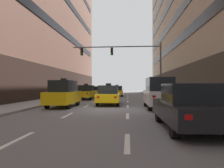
% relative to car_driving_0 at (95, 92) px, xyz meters
% --- Properties ---
extents(ground_plane, '(120.00, 120.00, 0.00)m').
position_rel_car_driving_0_xyz_m(ground_plane, '(3.19, -15.61, -0.77)').
color(ground_plane, slate).
extents(sidewalk_left, '(3.27, 80.00, 0.14)m').
position_rel_car_driving_0_xyz_m(sidewalk_left, '(-3.41, -15.61, -0.70)').
color(sidewalk_left, gray).
rests_on(sidewalk_left, ground).
extents(sidewalk_right, '(3.27, 80.00, 0.14)m').
position_rel_car_driving_0_xyz_m(sidewalk_right, '(9.80, -15.61, -0.70)').
color(sidewalk_right, gray).
rests_on(sidewalk_right, ground).
extents(lane_stripe_l1_s2, '(0.16, 2.00, 0.01)m').
position_rel_car_driving_0_xyz_m(lane_stripe_l1_s2, '(1.54, -23.61, -0.76)').
color(lane_stripe_l1_s2, silver).
rests_on(lane_stripe_l1_s2, ground).
extents(lane_stripe_l1_s3, '(0.16, 2.00, 0.01)m').
position_rel_car_driving_0_xyz_m(lane_stripe_l1_s3, '(1.54, -18.61, -0.76)').
color(lane_stripe_l1_s3, silver).
rests_on(lane_stripe_l1_s3, ground).
extents(lane_stripe_l1_s4, '(0.16, 2.00, 0.01)m').
position_rel_car_driving_0_xyz_m(lane_stripe_l1_s4, '(1.54, -13.61, -0.76)').
color(lane_stripe_l1_s4, silver).
rests_on(lane_stripe_l1_s4, ground).
extents(lane_stripe_l1_s5, '(0.16, 2.00, 0.01)m').
position_rel_car_driving_0_xyz_m(lane_stripe_l1_s5, '(1.54, -8.61, -0.76)').
color(lane_stripe_l1_s5, silver).
rests_on(lane_stripe_l1_s5, ground).
extents(lane_stripe_l1_s6, '(0.16, 2.00, 0.01)m').
position_rel_car_driving_0_xyz_m(lane_stripe_l1_s6, '(1.54, -3.61, -0.76)').
color(lane_stripe_l1_s6, silver).
rests_on(lane_stripe_l1_s6, ground).
extents(lane_stripe_l1_s7, '(0.16, 2.00, 0.01)m').
position_rel_car_driving_0_xyz_m(lane_stripe_l1_s7, '(1.54, 1.39, -0.76)').
color(lane_stripe_l1_s7, silver).
rests_on(lane_stripe_l1_s7, ground).
extents(lane_stripe_l1_s8, '(0.16, 2.00, 0.01)m').
position_rel_car_driving_0_xyz_m(lane_stripe_l1_s8, '(1.54, 6.39, -0.76)').
color(lane_stripe_l1_s8, silver).
rests_on(lane_stripe_l1_s8, ground).
extents(lane_stripe_l1_s9, '(0.16, 2.00, 0.01)m').
position_rel_car_driving_0_xyz_m(lane_stripe_l1_s9, '(1.54, 11.39, -0.76)').
color(lane_stripe_l1_s9, silver).
rests_on(lane_stripe_l1_s9, ground).
extents(lane_stripe_l1_s10, '(0.16, 2.00, 0.01)m').
position_rel_car_driving_0_xyz_m(lane_stripe_l1_s10, '(1.54, 16.39, -0.76)').
color(lane_stripe_l1_s10, silver).
rests_on(lane_stripe_l1_s10, ground).
extents(lane_stripe_l2_s2, '(0.16, 2.00, 0.01)m').
position_rel_car_driving_0_xyz_m(lane_stripe_l2_s2, '(4.85, -23.61, -0.76)').
color(lane_stripe_l2_s2, silver).
rests_on(lane_stripe_l2_s2, ground).
extents(lane_stripe_l2_s3, '(0.16, 2.00, 0.01)m').
position_rel_car_driving_0_xyz_m(lane_stripe_l2_s3, '(4.85, -18.61, -0.76)').
color(lane_stripe_l2_s3, silver).
rests_on(lane_stripe_l2_s3, ground).
extents(lane_stripe_l2_s4, '(0.16, 2.00, 0.01)m').
position_rel_car_driving_0_xyz_m(lane_stripe_l2_s4, '(4.85, -13.61, -0.76)').
color(lane_stripe_l2_s4, silver).
rests_on(lane_stripe_l2_s4, ground).
extents(lane_stripe_l2_s5, '(0.16, 2.00, 0.01)m').
position_rel_car_driving_0_xyz_m(lane_stripe_l2_s5, '(4.85, -8.61, -0.76)').
color(lane_stripe_l2_s5, silver).
rests_on(lane_stripe_l2_s5, ground).
extents(lane_stripe_l2_s6, '(0.16, 2.00, 0.01)m').
position_rel_car_driving_0_xyz_m(lane_stripe_l2_s6, '(4.85, -3.61, -0.76)').
color(lane_stripe_l2_s6, silver).
rests_on(lane_stripe_l2_s6, ground).
extents(lane_stripe_l2_s7, '(0.16, 2.00, 0.01)m').
position_rel_car_driving_0_xyz_m(lane_stripe_l2_s7, '(4.85, 1.39, -0.76)').
color(lane_stripe_l2_s7, silver).
rests_on(lane_stripe_l2_s7, ground).
extents(lane_stripe_l2_s8, '(0.16, 2.00, 0.01)m').
position_rel_car_driving_0_xyz_m(lane_stripe_l2_s8, '(4.85, 6.39, -0.76)').
color(lane_stripe_l2_s8, silver).
rests_on(lane_stripe_l2_s8, ground).
extents(lane_stripe_l2_s9, '(0.16, 2.00, 0.01)m').
position_rel_car_driving_0_xyz_m(lane_stripe_l2_s9, '(4.85, 11.39, -0.76)').
color(lane_stripe_l2_s9, silver).
rests_on(lane_stripe_l2_s9, ground).
extents(lane_stripe_l2_s10, '(0.16, 2.00, 0.01)m').
position_rel_car_driving_0_xyz_m(lane_stripe_l2_s10, '(4.85, 16.39, -0.76)').
color(lane_stripe_l2_s10, silver).
rests_on(lane_stripe_l2_s10, ground).
extents(car_driving_0, '(1.94, 4.23, 1.56)m').
position_rel_car_driving_0_xyz_m(car_driving_0, '(0.00, 0.00, 0.00)').
color(car_driving_0, black).
rests_on(car_driving_0, ground).
extents(taxi_driving_1, '(1.92, 4.37, 1.80)m').
position_rel_car_driving_0_xyz_m(taxi_driving_1, '(3.17, 1.82, 0.04)').
color(taxi_driving_1, black).
rests_on(taxi_driving_1, ground).
extents(taxi_driving_2, '(2.06, 4.60, 1.89)m').
position_rel_car_driving_0_xyz_m(taxi_driving_2, '(-0.14, -5.77, 0.07)').
color(taxi_driving_2, black).
rests_on(taxi_driving_2, ground).
extents(taxi_driving_3, '(1.81, 4.23, 2.21)m').
position_rel_car_driving_0_xyz_m(taxi_driving_3, '(-0.09, -14.36, 0.25)').
color(taxi_driving_3, black).
rests_on(taxi_driving_3, ground).
extents(taxi_driving_4, '(2.00, 4.49, 1.84)m').
position_rel_car_driving_0_xyz_m(taxi_driving_4, '(3.21, -12.36, 0.05)').
color(taxi_driving_4, black).
rests_on(taxi_driving_4, ground).
extents(car_driving_5, '(1.94, 4.58, 1.71)m').
position_rel_car_driving_0_xyz_m(car_driving_5, '(-0.24, 10.50, 0.08)').
color(car_driving_5, black).
rests_on(car_driving_5, ground).
extents(car_parked_0, '(2.00, 4.60, 1.71)m').
position_rel_car_driving_0_xyz_m(car_parked_0, '(7.11, -21.67, 0.08)').
color(car_parked_0, black).
rests_on(car_parked_0, ground).
extents(car_parked_1, '(1.96, 4.61, 2.22)m').
position_rel_car_driving_0_xyz_m(car_parked_1, '(7.11, -14.83, 0.34)').
color(car_parked_1, black).
rests_on(car_parked_1, ground).
extents(traffic_signal_0, '(10.16, 0.35, 6.37)m').
position_rel_car_driving_0_xyz_m(traffic_signal_0, '(4.98, -6.58, 4.04)').
color(traffic_signal_0, '#4C4C51').
rests_on(traffic_signal_0, sidewalk_right).
extents(pedestrian_0, '(0.29, 0.51, 1.67)m').
position_rel_car_driving_0_xyz_m(pedestrian_0, '(10.61, -1.78, 0.34)').
color(pedestrian_0, '#383D59').
rests_on(pedestrian_0, sidewalk_right).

